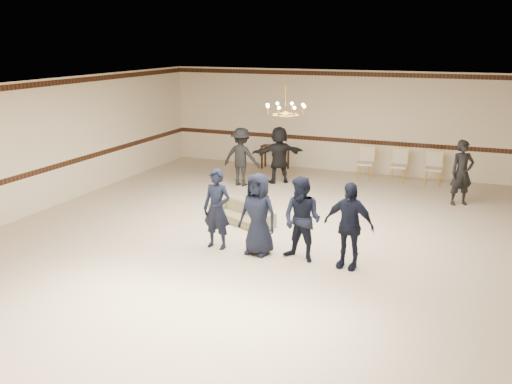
{
  "coord_description": "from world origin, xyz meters",
  "views": [
    {
      "loc": [
        4.02,
        -10.53,
        4.16
      ],
      "look_at": [
        -0.08,
        -0.5,
        1.19
      ],
      "focal_mm": 39.61,
      "sensor_mm": 36.0,
      "label": 1
    }
  ],
  "objects_px": {
    "banquet_chair_left": "(365,163)",
    "console_table": "(275,157)",
    "settee": "(242,213)",
    "adult_right": "(462,173)",
    "banquet_chair_mid": "(399,166)",
    "boy_d": "(349,225)",
    "adult_left": "(241,157)",
    "chandelier": "(286,100)",
    "adult_mid": "(279,155)",
    "boy_c": "(302,220)",
    "banquet_chair_right": "(434,169)",
    "boy_b": "(258,214)",
    "boy_a": "(217,209)"
  },
  "relations": [
    {
      "from": "boy_d",
      "to": "adult_left",
      "type": "height_order",
      "value": "adult_left"
    },
    {
      "from": "boy_b",
      "to": "banquet_chair_right",
      "type": "relative_size",
      "value": 1.71
    },
    {
      "from": "boy_d",
      "to": "banquet_chair_left",
      "type": "height_order",
      "value": "boy_d"
    },
    {
      "from": "boy_c",
      "to": "settee",
      "type": "relative_size",
      "value": 0.99
    },
    {
      "from": "settee",
      "to": "banquet_chair_left",
      "type": "bearing_deg",
      "value": 95.86
    },
    {
      "from": "console_table",
      "to": "adult_right",
      "type": "bearing_deg",
      "value": -17.51
    },
    {
      "from": "chandelier",
      "to": "adult_left",
      "type": "xyz_separation_m",
      "value": [
        -2.4,
        3.08,
        -2.03
      ]
    },
    {
      "from": "boy_a",
      "to": "boy_d",
      "type": "xyz_separation_m",
      "value": [
        2.7,
        0.0,
        0.0
      ]
    },
    {
      "from": "chandelier",
      "to": "banquet_chair_left",
      "type": "xyz_separation_m",
      "value": [
        0.76,
        5.25,
        -2.4
      ]
    },
    {
      "from": "settee",
      "to": "banquet_chair_mid",
      "type": "height_order",
      "value": "banquet_chair_mid"
    },
    {
      "from": "adult_mid",
      "to": "adult_right",
      "type": "relative_size",
      "value": 1.0
    },
    {
      "from": "boy_b",
      "to": "adult_left",
      "type": "bearing_deg",
      "value": 125.82
    },
    {
      "from": "boy_c",
      "to": "adult_right",
      "type": "relative_size",
      "value": 0.98
    },
    {
      "from": "adult_left",
      "to": "adult_mid",
      "type": "height_order",
      "value": "same"
    },
    {
      "from": "boy_b",
      "to": "banquet_chair_mid",
      "type": "height_order",
      "value": "boy_b"
    },
    {
      "from": "boy_b",
      "to": "adult_right",
      "type": "relative_size",
      "value": 0.98
    },
    {
      "from": "chandelier",
      "to": "banquet_chair_mid",
      "type": "relative_size",
      "value": 0.98
    },
    {
      "from": "boy_b",
      "to": "banquet_chair_mid",
      "type": "bearing_deg",
      "value": 85.16
    },
    {
      "from": "boy_a",
      "to": "boy_c",
      "type": "xyz_separation_m",
      "value": [
        1.8,
        0.0,
        0.0
      ]
    },
    {
      "from": "boy_b",
      "to": "settee",
      "type": "relative_size",
      "value": 0.99
    },
    {
      "from": "settee",
      "to": "adult_right",
      "type": "xyz_separation_m",
      "value": [
        4.61,
        3.47,
        0.6
      ]
    },
    {
      "from": "boy_a",
      "to": "settee",
      "type": "distance_m",
      "value": 1.78
    },
    {
      "from": "boy_d",
      "to": "banquet_chair_right",
      "type": "distance_m",
      "value": 7.07
    },
    {
      "from": "settee",
      "to": "adult_mid",
      "type": "xyz_separation_m",
      "value": [
        -0.49,
        3.87,
        0.6
      ]
    },
    {
      "from": "boy_a",
      "to": "adult_mid",
      "type": "distance_m",
      "value": 5.58
    },
    {
      "from": "chandelier",
      "to": "banquet_chair_left",
      "type": "bearing_deg",
      "value": 81.76
    },
    {
      "from": "settee",
      "to": "console_table",
      "type": "bearing_deg",
      "value": 126.72
    },
    {
      "from": "banquet_chair_right",
      "to": "settee",
      "type": "bearing_deg",
      "value": -128.64
    },
    {
      "from": "boy_a",
      "to": "settee",
      "type": "xyz_separation_m",
      "value": [
        -0.19,
        1.67,
        -0.58
      ]
    },
    {
      "from": "banquet_chair_left",
      "to": "console_table",
      "type": "height_order",
      "value": "banquet_chair_left"
    },
    {
      "from": "boy_a",
      "to": "adult_left",
      "type": "bearing_deg",
      "value": 111.5
    },
    {
      "from": "adult_left",
      "to": "banquet_chair_left",
      "type": "xyz_separation_m",
      "value": [
        3.17,
        2.17,
        -0.36
      ]
    },
    {
      "from": "boy_a",
      "to": "settee",
      "type": "bearing_deg",
      "value": 99.77
    },
    {
      "from": "settee",
      "to": "boy_a",
      "type": "bearing_deg",
      "value": -59.44
    },
    {
      "from": "banquet_chair_mid",
      "to": "banquet_chair_right",
      "type": "distance_m",
      "value": 1.0
    },
    {
      "from": "boy_d",
      "to": "banquet_chair_mid",
      "type": "xyz_separation_m",
      "value": [
        -0.11,
        7.01,
        -0.34
      ]
    },
    {
      "from": "boy_d",
      "to": "settee",
      "type": "height_order",
      "value": "boy_d"
    },
    {
      "from": "boy_c",
      "to": "adult_left",
      "type": "bearing_deg",
      "value": 137.92
    },
    {
      "from": "boy_a",
      "to": "adult_right",
      "type": "relative_size",
      "value": 0.98
    },
    {
      "from": "boy_c",
      "to": "banquet_chair_mid",
      "type": "xyz_separation_m",
      "value": [
        0.79,
        7.01,
        -0.34
      ]
    },
    {
      "from": "chandelier",
      "to": "boy_c",
      "type": "bearing_deg",
      "value": -60.99
    },
    {
      "from": "banquet_chair_mid",
      "to": "console_table",
      "type": "bearing_deg",
      "value": 173.05
    },
    {
      "from": "boy_d",
      "to": "adult_right",
      "type": "distance_m",
      "value": 5.42
    },
    {
      "from": "banquet_chair_right",
      "to": "console_table",
      "type": "relative_size",
      "value": 1.06
    },
    {
      "from": "boy_c",
      "to": "adult_mid",
      "type": "xyz_separation_m",
      "value": [
        -2.48,
        5.54,
        0.02
      ]
    },
    {
      "from": "settee",
      "to": "boy_d",
      "type": "bearing_deg",
      "value": -5.82
    },
    {
      "from": "chandelier",
      "to": "console_table",
      "type": "bearing_deg",
      "value": 112.32
    },
    {
      "from": "boy_d",
      "to": "banquet_chair_right",
      "type": "height_order",
      "value": "boy_d"
    },
    {
      "from": "chandelier",
      "to": "adult_right",
      "type": "xyz_separation_m",
      "value": [
        3.6,
        3.38,
        -2.03
      ]
    },
    {
      "from": "boy_a",
      "to": "boy_d",
      "type": "height_order",
      "value": "same"
    }
  ]
}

